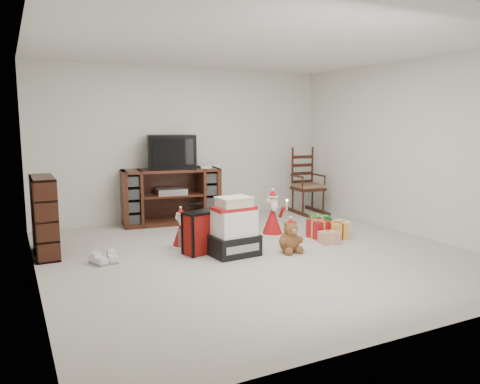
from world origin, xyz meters
name	(u,v)px	position (x,y,z in m)	size (l,w,h in m)	color
room	(257,153)	(0.00, 0.00, 1.25)	(5.01, 5.01, 2.51)	beige
tv_stand	(171,196)	(-0.38, 2.19, 0.44)	(1.59, 0.72, 0.88)	#4A2315
bookshelf	(44,218)	(-2.34, 1.10, 0.47)	(0.26, 0.79, 0.97)	#3B1C10
rocking_chair	(306,190)	(2.08, 1.97, 0.42)	(0.55, 0.84, 1.22)	#3B1C10
gift_pile	(234,230)	(-0.28, 0.07, 0.31)	(0.59, 0.45, 0.71)	black
red_suitcase	(201,232)	(-0.61, 0.32, 0.27)	(0.45, 0.32, 0.62)	maroon
stocking	(247,230)	(-0.05, 0.18, 0.27)	(0.25, 0.11, 0.54)	#0B6519
teddy_bear	(290,239)	(0.40, -0.12, 0.17)	(0.27, 0.23, 0.39)	brown
santa_figurine	(272,219)	(0.62, 0.68, 0.26)	(0.33, 0.31, 0.68)	#AA1216
mrs_claus_figurine	(181,232)	(-0.74, 0.68, 0.21)	(0.26, 0.25, 0.53)	#AA1216
sneaker_pair	(106,259)	(-1.75, 0.44, 0.05)	(0.33, 0.28, 0.09)	silver
gift_cluster	(328,228)	(1.34, 0.35, 0.12)	(0.69, 0.96, 0.23)	#AE1319
crt_television	(172,152)	(-0.35, 2.19, 1.15)	(0.84, 0.69, 0.54)	black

